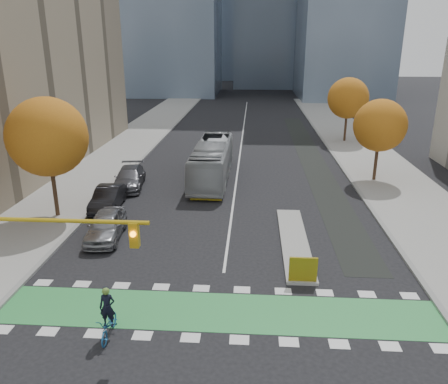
# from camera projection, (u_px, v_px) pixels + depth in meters

# --- Properties ---
(ground) EXTENTS (300.00, 300.00, 0.00)m
(ground) POSITION_uv_depth(u_px,v_px,m) (216.00, 333.00, 18.16)
(ground) COLOR black
(ground) RESTS_ON ground
(sidewalk_west) EXTENTS (7.00, 120.00, 0.15)m
(sidewalk_west) POSITION_uv_depth(u_px,v_px,m) (81.00, 181.00, 37.88)
(sidewalk_west) COLOR gray
(sidewalk_west) RESTS_ON ground
(sidewalk_east) EXTENTS (7.00, 120.00, 0.15)m
(sidewalk_east) POSITION_uv_depth(u_px,v_px,m) (398.00, 187.00, 36.16)
(sidewalk_east) COLOR gray
(sidewalk_east) RESTS_ON ground
(curb_west) EXTENTS (0.30, 120.00, 0.16)m
(curb_west) POSITION_uv_depth(u_px,v_px,m) (120.00, 182.00, 37.65)
(curb_west) COLOR gray
(curb_west) RESTS_ON ground
(curb_east) EXTENTS (0.30, 120.00, 0.16)m
(curb_east) POSITION_uv_depth(u_px,v_px,m) (355.00, 187.00, 36.38)
(curb_east) COLOR gray
(curb_east) RESTS_ON ground
(bike_crossing) EXTENTS (20.00, 3.00, 0.01)m
(bike_crossing) POSITION_uv_depth(u_px,v_px,m) (219.00, 312.00, 19.58)
(bike_crossing) COLOR #2E8E44
(bike_crossing) RESTS_ON ground
(centre_line) EXTENTS (0.15, 70.00, 0.01)m
(centre_line) POSITION_uv_depth(u_px,v_px,m) (242.00, 137.00, 55.92)
(centre_line) COLOR silver
(centre_line) RESTS_ON ground
(bike_lane_paint) EXTENTS (2.50, 50.00, 0.01)m
(bike_lane_paint) POSITION_uv_depth(u_px,v_px,m) (311.00, 157.00, 46.00)
(bike_lane_paint) COLOR black
(bike_lane_paint) RESTS_ON ground
(median_island) EXTENTS (1.60, 10.00, 0.16)m
(median_island) POSITION_uv_depth(u_px,v_px,m) (294.00, 241.00, 26.38)
(median_island) COLOR gray
(median_island) RESTS_ON ground
(hazard_board) EXTENTS (1.40, 0.12, 1.30)m
(hazard_board) POSITION_uv_depth(u_px,v_px,m) (303.00, 269.00, 21.61)
(hazard_board) COLOR yellow
(hazard_board) RESTS_ON median_island
(tree_west) EXTENTS (5.20, 5.20, 8.22)m
(tree_west) POSITION_uv_depth(u_px,v_px,m) (48.00, 137.00, 28.43)
(tree_west) COLOR #332114
(tree_west) RESTS_ON ground
(tree_east_near) EXTENTS (4.40, 4.40, 7.08)m
(tree_east_near) POSITION_uv_depth(u_px,v_px,m) (380.00, 126.00, 36.59)
(tree_east_near) COLOR #332114
(tree_east_near) RESTS_ON ground
(tree_east_far) EXTENTS (4.80, 4.80, 7.65)m
(tree_east_far) POSITION_uv_depth(u_px,v_px,m) (348.00, 98.00, 51.54)
(tree_east_far) COLOR #332114
(tree_east_far) RESTS_ON ground
(traffic_signal_west) EXTENTS (8.53, 0.56, 5.20)m
(traffic_signal_west) POSITION_uv_depth(u_px,v_px,m) (10.00, 245.00, 16.88)
(traffic_signal_west) COLOR #BF9914
(traffic_signal_west) RESTS_ON ground
(cyclist) EXTENTS (0.74, 1.97, 2.26)m
(cyclist) POSITION_uv_depth(u_px,v_px,m) (109.00, 320.00, 17.72)
(cyclist) COLOR #1F5A91
(cyclist) RESTS_ON ground
(bus) EXTENTS (2.98, 12.19, 3.39)m
(bus) POSITION_uv_depth(u_px,v_px,m) (212.00, 161.00, 38.03)
(bus) COLOR #9FA2A6
(bus) RESTS_ON ground
(parked_car_a) EXTENTS (2.38, 5.02, 1.66)m
(parked_car_a) POSITION_uv_depth(u_px,v_px,m) (106.00, 225.00, 26.74)
(parked_car_a) COLOR gray
(parked_car_a) RESTS_ON ground
(parked_car_b) EXTENTS (1.92, 4.95, 1.61)m
(parked_car_b) POSITION_uv_depth(u_px,v_px,m) (108.00, 198.00, 31.56)
(parked_car_b) COLOR black
(parked_car_b) RESTS_ON ground
(parked_car_c) EXTENTS (2.99, 5.84, 1.62)m
(parked_car_c) POSITION_uv_depth(u_px,v_px,m) (129.00, 178.00, 36.27)
(parked_car_c) COLOR #55545A
(parked_car_c) RESTS_ON ground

